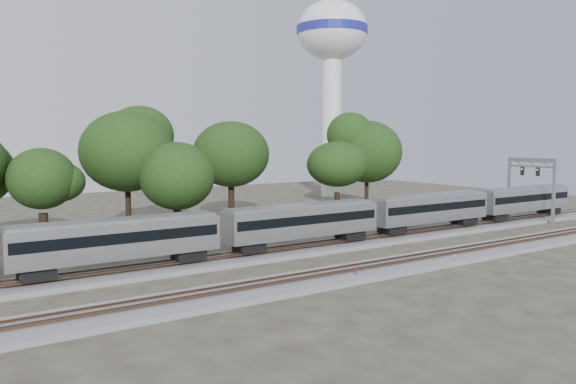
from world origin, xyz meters
name	(u,v)px	position (x,y,z in m)	size (l,w,h in m)	color
ground	(302,269)	(0.00, 0.00, 0.00)	(160.00, 160.00, 0.00)	#383328
track_far	(264,255)	(0.00, 6.00, 0.21)	(160.00, 5.00, 0.73)	slate
track_near	(332,277)	(0.00, -4.00, 0.21)	(160.00, 5.00, 0.73)	slate
train	(304,220)	(4.47, 6.00, 3.08)	(85.79, 2.95, 4.35)	silver
switch_stand_red	(357,273)	(1.41, -5.29, 0.58)	(0.28, 0.12, 0.90)	#512D19
switch_stand_white	(455,258)	(12.09, -5.83, 0.56)	(0.26, 0.14, 0.88)	#512D19
switch_lever	(401,270)	(6.18, -5.26, 0.15)	(0.50, 0.30, 0.30)	#512D19
water_tower	(332,52)	(40.09, 46.83, 27.25)	(13.28, 13.28, 36.78)	silver
signal_gantry	(531,175)	(41.48, 6.00, 6.10)	(0.58, 6.89, 8.37)	gray
tree_2	(42,179)	(-16.44, 19.29, 7.09)	(7.23, 7.23, 10.20)	black
tree_3	(127,152)	(-7.12, 22.80, 9.50)	(9.67, 9.67, 13.63)	black
tree_4	(176,176)	(-3.78, 17.23, 7.01)	(7.15, 7.15, 10.08)	black
tree_5	(231,154)	(6.98, 25.35, 8.95)	(9.11, 9.11, 12.84)	black
tree_6	(337,164)	(17.83, 17.44, 7.70)	(7.85, 7.85, 11.06)	black
tree_7	(367,152)	(29.73, 25.17, 8.98)	(9.14, 9.14, 12.89)	black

